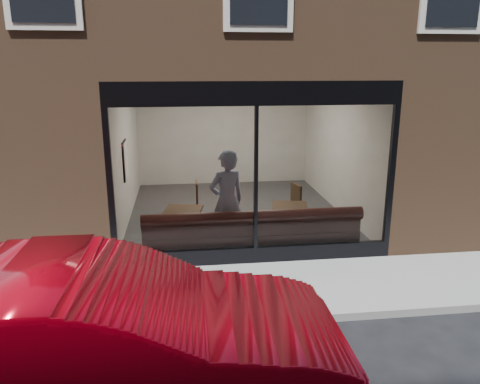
{
  "coord_description": "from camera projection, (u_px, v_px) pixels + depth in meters",
  "views": [
    {
      "loc": [
        -1.27,
        -5.67,
        3.44
      ],
      "look_at": [
        -0.23,
        2.4,
        1.24
      ],
      "focal_mm": 35.0,
      "sensor_mm": 36.0,
      "label": 1
    }
  ],
  "objects": [
    {
      "name": "cafe_chair_left",
      "position": [
        189.0,
        213.0,
        10.52
      ],
      "size": [
        0.47,
        0.47,
        0.04
      ],
      "primitive_type": "cube",
      "rotation": [
        0.0,
        0.0,
        3.12
      ],
      "color": "black",
      "rests_on": "cafe_floor"
    },
    {
      "name": "storefront_mullion",
      "position": [
        256.0,
        179.0,
        8.05
      ],
      "size": [
        0.06,
        0.1,
        2.5
      ],
      "primitive_type": "cube",
      "color": "black",
      "rests_on": "storefront_kick"
    },
    {
      "name": "sidewalk_near",
      "position": [
        266.0,
        289.0,
        7.45
      ],
      "size": [
        40.0,
        2.0,
        0.01
      ],
      "primitive_type": "cube",
      "color": "gray",
      "rests_on": "ground"
    },
    {
      "name": "wall_poster",
      "position": [
        126.0,
        160.0,
        10.09
      ],
      "size": [
        0.02,
        0.59,
        0.79
      ],
      "primitive_type": "cube",
      "color": "white",
      "rests_on": "cafe_wall_left"
    },
    {
      "name": "cafe_floor",
      "position": [
        236.0,
        212.0,
        11.27
      ],
      "size": [
        6.0,
        6.0,
        0.0
      ],
      "primitive_type": "plane",
      "color": "#2D2D30",
      "rests_on": "ground"
    },
    {
      "name": "banquette",
      "position": [
        252.0,
        243.0,
        8.78
      ],
      "size": [
        4.0,
        0.55,
        0.45
      ],
      "primitive_type": "cube",
      "color": "#3C1517",
      "rests_on": "cafe_floor"
    },
    {
      "name": "parked_car",
      "position": [
        95.0,
        346.0,
        4.49
      ],
      "size": [
        5.08,
        1.84,
        1.66
      ],
      "primitive_type": "imported",
      "rotation": [
        0.0,
        0.0,
        1.55
      ],
      "color": "#9E010F",
      "rests_on": "ground"
    },
    {
      "name": "host_building_backfill",
      "position": [
        216.0,
        119.0,
        16.6
      ],
      "size": [
        5.0,
        6.0,
        3.2
      ],
      "primitive_type": "cube",
      "color": "brown",
      "rests_on": "ground"
    },
    {
      "name": "cafe_chair_right",
      "position": [
        288.0,
        216.0,
        10.29
      ],
      "size": [
        0.54,
        0.54,
        0.04
      ],
      "primitive_type": "cube",
      "rotation": [
        0.0,
        0.0,
        3.37
      ],
      "color": "black",
      "rests_on": "cafe_floor"
    },
    {
      "name": "ground",
      "position": [
        278.0,
        322.0,
        6.49
      ],
      "size": [
        120.0,
        120.0,
        0.0
      ],
      "primitive_type": "plane",
      "color": "black",
      "rests_on": "ground"
    },
    {
      "name": "host_building_pier_left",
      "position": [
        92.0,
        133.0,
        13.27
      ],
      "size": [
        2.5,
        12.0,
        3.2
      ],
      "primitive_type": "cube",
      "color": "brown",
      "rests_on": "ground"
    },
    {
      "name": "host_building_pier_right",
      "position": [
        346.0,
        128.0,
        14.19
      ],
      "size": [
        2.5,
        12.0,
        3.2
      ],
      "primitive_type": "cube",
      "color": "brown",
      "rests_on": "ground"
    },
    {
      "name": "cafe_wall_left",
      "position": [
        126.0,
        150.0,
        10.55
      ],
      "size": [
        0.0,
        6.0,
        6.0
      ],
      "primitive_type": "plane",
      "rotation": [
        1.57,
        0.0,
        1.57
      ],
      "color": "beige",
      "rests_on": "ground"
    },
    {
      "name": "storefront_kick",
      "position": [
        255.0,
        255.0,
        8.41
      ],
      "size": [
        5.0,
        0.1,
        0.3
      ],
      "primitive_type": "cube",
      "color": "black",
      "rests_on": "ground"
    },
    {
      "name": "cafe_table_left",
      "position": [
        183.0,
        211.0,
        9.01
      ],
      "size": [
        0.82,
        0.82,
        0.04
      ],
      "primitive_type": "cube",
      "rotation": [
        0.0,
        0.0,
        -0.2
      ],
      "color": "black",
      "rests_on": "cafe_floor"
    },
    {
      "name": "person",
      "position": [
        227.0,
        201.0,
        8.76
      ],
      "size": [
        0.84,
        0.7,
        1.96
      ],
      "primitive_type": "imported",
      "rotation": [
        0.0,
        0.0,
        3.52
      ],
      "color": "#90A3C3",
      "rests_on": "cafe_floor"
    },
    {
      "name": "cafe_ceiling",
      "position": [
        235.0,
        77.0,
        10.44
      ],
      "size": [
        6.0,
        6.0,
        0.0
      ],
      "primitive_type": "plane",
      "rotation": [
        3.14,
        0.0,
        0.0
      ],
      "color": "white",
      "rests_on": "host_building_upper"
    },
    {
      "name": "storefront_glass",
      "position": [
        256.0,
        180.0,
        8.02
      ],
      "size": [
        4.8,
        0.0,
        4.8
      ],
      "primitive_type": "plane",
      "rotation": [
        1.57,
        0.0,
        0.0
      ],
      "color": "white",
      "rests_on": "storefront_kick"
    },
    {
      "name": "storefront_header",
      "position": [
        257.0,
        93.0,
        7.67
      ],
      "size": [
        5.0,
        0.1,
        0.4
      ],
      "primitive_type": "cube",
      "color": "black",
      "rests_on": "host_building_upper"
    },
    {
      "name": "kerb_near",
      "position": [
        279.0,
        320.0,
        6.43
      ],
      "size": [
        40.0,
        0.1,
        0.12
      ],
      "primitive_type": "cube",
      "color": "gray",
      "rests_on": "ground"
    },
    {
      "name": "cafe_wall_right",
      "position": [
        339.0,
        145.0,
        11.16
      ],
      "size": [
        0.0,
        6.0,
        6.0
      ],
      "primitive_type": "plane",
      "rotation": [
        1.57,
        0.0,
        -1.57
      ],
      "color": "beige",
      "rests_on": "ground"
    },
    {
      "name": "cafe_table_right",
      "position": [
        290.0,
        206.0,
        9.27
      ],
      "size": [
        0.81,
        0.81,
        0.04
      ],
      "primitive_type": "cube",
      "rotation": [
        0.0,
        0.0,
        -0.19
      ],
      "color": "black",
      "rests_on": "cafe_floor"
    },
    {
      "name": "cafe_wall_back",
      "position": [
        224.0,
        130.0,
        13.72
      ],
      "size": [
        5.0,
        0.0,
        5.0
      ],
      "primitive_type": "plane",
      "rotation": [
        1.57,
        0.0,
        0.0
      ],
      "color": "beige",
      "rests_on": "ground"
    }
  ]
}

